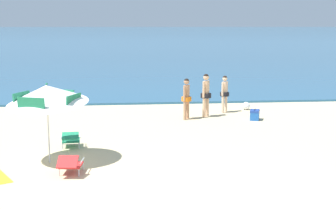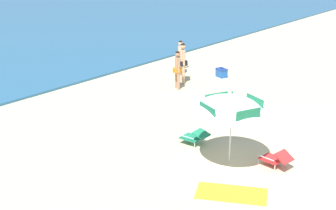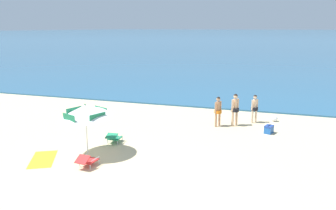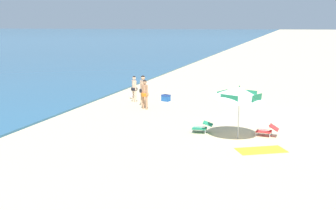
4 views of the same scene
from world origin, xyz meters
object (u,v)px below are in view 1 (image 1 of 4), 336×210
at_px(person_wading_in, 206,92).
at_px(cooler_box, 255,115).
at_px(lounge_chair_beside_umbrella, 70,164).
at_px(beach_ball, 246,106).
at_px(beach_umbrella_striped_main, 47,94).
at_px(person_standing_near_shore, 225,91).
at_px(lounge_chair_under_umbrella, 71,139).
at_px(person_standing_beside, 186,96).

distance_m(person_wading_in, cooler_box, 2.14).
distance_m(lounge_chair_beside_umbrella, beach_ball, 11.04).
bearing_deg(person_wading_in, cooler_box, -24.20).
relative_size(beach_umbrella_striped_main, lounge_chair_beside_umbrella, 3.03).
xyz_separation_m(person_standing_near_shore, beach_ball, (1.11, 0.59, -0.74)).
distance_m(beach_umbrella_striped_main, person_standing_near_shore, 9.48).
bearing_deg(beach_ball, lounge_chair_under_umbrella, -139.70).
xyz_separation_m(lounge_chair_beside_umbrella, beach_ball, (6.81, 8.69, -0.10)).
relative_size(person_standing_near_shore, beach_ball, 4.64).
distance_m(beach_umbrella_striped_main, beach_ball, 10.76).
bearing_deg(person_standing_near_shore, lounge_chair_under_umbrella, -137.77).
distance_m(lounge_chair_under_umbrella, cooler_box, 7.70).
distance_m(lounge_chair_beside_umbrella, person_standing_near_shore, 9.93).
bearing_deg(lounge_chair_beside_umbrella, person_standing_beside, 60.20).
xyz_separation_m(person_standing_beside, beach_ball, (2.93, 1.90, -0.77)).
bearing_deg(lounge_chair_under_umbrella, person_standing_near_shore, 42.23).
bearing_deg(person_standing_beside, beach_ball, 33.02).
distance_m(lounge_chair_beside_umbrella, person_standing_beside, 7.84).
distance_m(person_standing_beside, person_wading_in, 0.94).
relative_size(person_standing_beside, cooler_box, 2.78).
distance_m(lounge_chair_under_umbrella, lounge_chair_beside_umbrella, 2.72).
bearing_deg(person_standing_near_shore, cooler_box, -64.19).
xyz_separation_m(person_wading_in, cooler_box, (1.81, -0.81, -0.81)).
xyz_separation_m(lounge_chair_under_umbrella, beach_ball, (7.05, 5.98, -0.11)).
relative_size(cooler_box, beach_ball, 1.72).
relative_size(lounge_chair_beside_umbrella, cooler_box, 1.62).
height_order(lounge_chair_under_umbrella, person_wading_in, person_wading_in).
bearing_deg(person_wading_in, person_standing_near_shore, 43.20).
bearing_deg(person_standing_near_shore, lounge_chair_beside_umbrella, -125.16).
distance_m(beach_umbrella_striped_main, lounge_chair_beside_umbrella, 2.07).
bearing_deg(beach_umbrella_striped_main, beach_ball, 45.30).
height_order(lounge_chair_under_umbrella, person_standing_beside, person_standing_beside).
xyz_separation_m(lounge_chair_under_umbrella, cooler_box, (6.77, 3.67, -0.07)).
bearing_deg(beach_umbrella_striped_main, person_standing_beside, 51.19).
height_order(person_standing_beside, cooler_box, person_standing_beside).
height_order(lounge_chair_beside_umbrella, person_standing_near_shore, person_standing_near_shore).
bearing_deg(beach_ball, lounge_chair_beside_umbrella, -128.11).
xyz_separation_m(lounge_chair_beside_umbrella, person_standing_beside, (3.88, 6.78, 0.67)).
height_order(beach_umbrella_striped_main, lounge_chair_under_umbrella, beach_umbrella_striped_main).
bearing_deg(beach_umbrella_striped_main, lounge_chair_beside_umbrella, -59.97).
xyz_separation_m(cooler_box, beach_ball, (0.27, 2.31, -0.03)).
bearing_deg(beach_ball, person_standing_near_shore, -152.11).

